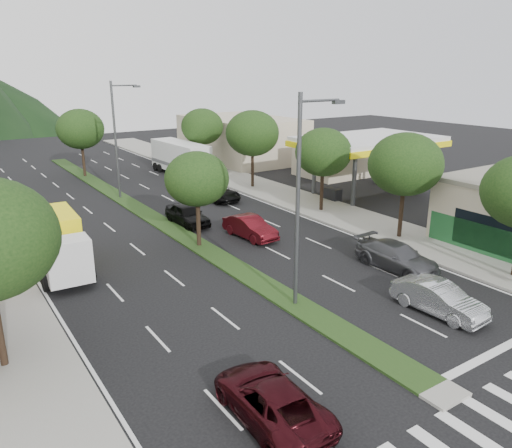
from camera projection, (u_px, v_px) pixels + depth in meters
ground at (433, 389)px, 17.78m from camera, size 160.00×160.00×0.00m
sidewalk_right at (288, 197)px, 44.23m from camera, size 5.00×90.00×0.15m
median at (141, 211)px, 40.00m from camera, size 1.60×56.00×0.12m
crosswalk at (485, 421)px, 16.19m from camera, size 19.00×2.20×0.01m
gas_canopy at (368, 143)px, 43.93m from camera, size 12.20×8.20×5.25m
bldg_right_far at (241, 139)px, 62.28m from camera, size 10.00×16.00×5.20m
tree_r_b at (405, 164)px, 32.17m from camera, size 4.80×4.80×6.94m
tree_r_c at (323, 152)px, 38.61m from camera, size 4.40×4.40×6.48m
tree_r_d at (252, 133)px, 46.42m from camera, size 5.00×5.00×7.17m
tree_r_e at (202, 127)px, 54.45m from camera, size 4.60×4.60×6.71m
tree_med_near at (197, 179)px, 30.75m from camera, size 4.00×4.00×6.02m
tree_med_far at (80, 129)px, 51.23m from camera, size 4.80×4.80×6.94m
streetlight_near at (302, 192)px, 22.58m from camera, size 2.60×0.25×10.00m
streetlight_mid at (117, 135)px, 42.43m from camera, size 2.60×0.25×10.00m
sedan_silver at (439, 298)px, 23.14m from camera, size 1.83×4.57×1.48m
suv_maroon at (271, 400)px, 16.14m from camera, size 2.52×5.04×1.37m
car_queue_a at (187, 215)px, 36.36m from camera, size 1.97×4.54×1.53m
car_queue_b at (397, 256)px, 28.27m from camera, size 2.26×5.26×1.51m
car_queue_c at (250, 227)px, 33.57m from camera, size 1.90×4.55×1.46m
car_queue_d at (218, 193)px, 43.20m from camera, size 2.55×5.02×1.36m
box_truck at (58, 245)px, 27.77m from camera, size 2.85×6.70×3.25m
motorhome at (180, 158)px, 53.37m from camera, size 3.20×9.15×3.47m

